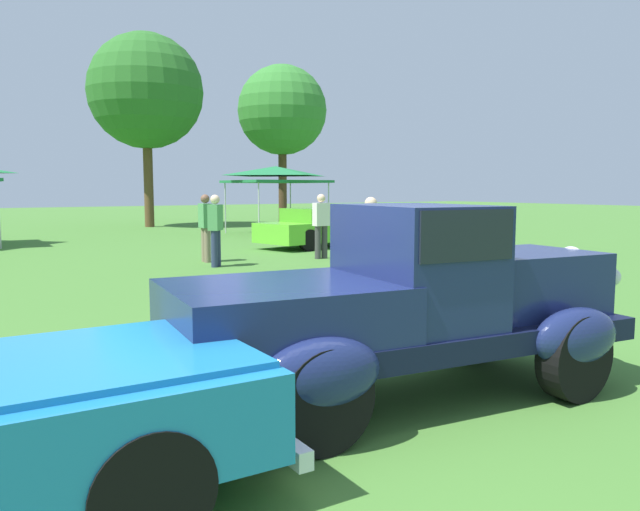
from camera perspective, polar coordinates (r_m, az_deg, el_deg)
ground_plane at (r=5.45m, az=-0.03°, el=-13.58°), size 120.00×120.00×0.00m
feature_pickup_truck at (r=5.51m, az=8.07°, el=-4.13°), size 4.29×2.15×1.70m
show_car_lime at (r=19.60m, az=0.01°, el=2.57°), size 4.48×2.58×1.22m
spectator_near_truck at (r=16.23m, az=0.11°, el=2.92°), size 0.41×0.25×1.69m
spectator_between_cars at (r=14.74m, az=-9.57°, el=2.50°), size 0.45×0.46×1.69m
spectator_by_row at (r=15.73m, az=-10.46°, el=2.72°), size 0.25×0.41×1.69m
spectator_far_side at (r=11.01m, az=4.66°, el=1.34°), size 0.42×0.47×1.69m
canopy_tent_center_field at (r=25.01m, az=-4.09°, el=7.53°), size 3.40×3.40×2.71m
treeline_mid_left at (r=31.01m, az=-15.70°, el=14.28°), size 5.33×5.33×9.01m
treeline_center at (r=33.48m, az=-3.49°, el=13.13°), size 4.67×4.67×8.25m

